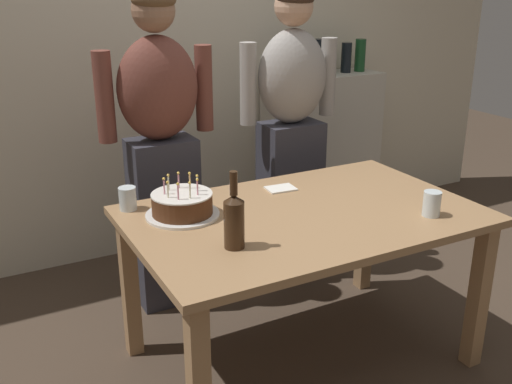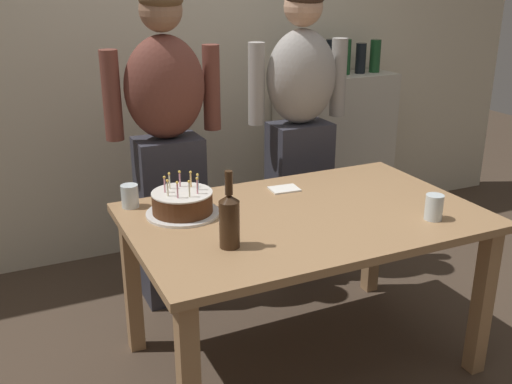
# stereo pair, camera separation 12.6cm
# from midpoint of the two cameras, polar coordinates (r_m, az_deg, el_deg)

# --- Properties ---
(ground_plane) EXTENTS (10.00, 10.00, 0.00)m
(ground_plane) POSITION_cam_midpoint_polar(r_m,az_deg,el_deg) (2.92, 2.97, -15.56)
(ground_plane) COLOR #47382B
(back_wall) EXTENTS (5.20, 0.10, 2.60)m
(back_wall) POSITION_cam_midpoint_polar(r_m,az_deg,el_deg) (3.80, -9.07, 13.82)
(back_wall) COLOR beige
(back_wall) RESTS_ON ground_plane
(dining_table) EXTENTS (1.50, 0.96, 0.74)m
(dining_table) POSITION_cam_midpoint_polar(r_m,az_deg,el_deg) (2.60, 3.22, -3.97)
(dining_table) COLOR #A37A51
(dining_table) RESTS_ON ground_plane
(birthday_cake) EXTENTS (0.32, 0.32, 0.18)m
(birthday_cake) POSITION_cam_midpoint_polar(r_m,az_deg,el_deg) (2.53, -8.56, -1.28)
(birthday_cake) COLOR white
(birthday_cake) RESTS_ON dining_table
(water_glass_near) EXTENTS (0.08, 0.08, 0.11)m
(water_glass_near) POSITION_cam_midpoint_polar(r_m,az_deg,el_deg) (2.60, 15.28, -1.11)
(water_glass_near) COLOR silver
(water_glass_near) RESTS_ON dining_table
(water_glass_far) EXTENTS (0.08, 0.08, 0.10)m
(water_glass_far) POSITION_cam_midpoint_polar(r_m,az_deg,el_deg) (2.64, -13.63, -0.63)
(water_glass_far) COLOR silver
(water_glass_far) RESTS_ON dining_table
(wine_bottle) EXTENTS (0.08, 0.08, 0.30)m
(wine_bottle) POSITION_cam_midpoint_polar(r_m,az_deg,el_deg) (2.20, -3.78, -2.66)
(wine_bottle) COLOR #382314
(wine_bottle) RESTS_ON dining_table
(napkin_stack) EXTENTS (0.14, 0.11, 0.01)m
(napkin_stack) POSITION_cam_midpoint_polar(r_m,az_deg,el_deg) (2.83, 1.13, 0.33)
(napkin_stack) COLOR white
(napkin_stack) RESTS_ON dining_table
(person_man_bearded) EXTENTS (0.61, 0.27, 1.66)m
(person_man_bearded) POSITION_cam_midpoint_polar(r_m,az_deg,el_deg) (3.08, -10.31, 4.19)
(person_man_bearded) COLOR #33333D
(person_man_bearded) RESTS_ON ground_plane
(person_woman_cardigan) EXTENTS (0.61, 0.27, 1.66)m
(person_woman_cardigan) POSITION_cam_midpoint_polar(r_m,az_deg,el_deg) (3.39, 2.34, 5.95)
(person_woman_cardigan) COLOR #33333D
(person_woman_cardigan) RESTS_ON ground_plane
(shelf_cabinet) EXTENTS (0.83, 0.30, 1.34)m
(shelf_cabinet) POSITION_cam_midpoint_polar(r_m,az_deg,el_deg) (4.19, 5.45, 4.16)
(shelf_cabinet) COLOR beige
(shelf_cabinet) RESTS_ON ground_plane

